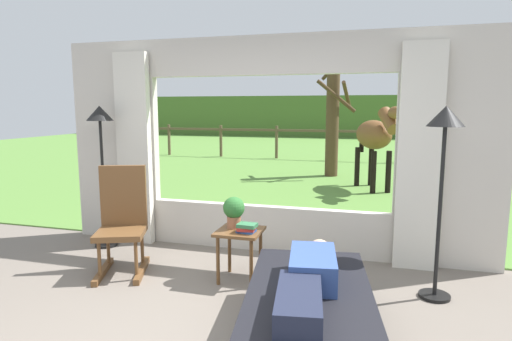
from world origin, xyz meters
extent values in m
cube|color=beige|center=(-2.02, 2.26, 1.27)|extent=(1.15, 0.12, 2.55)
cube|color=beige|center=(2.02, 2.26, 1.27)|extent=(1.15, 0.12, 2.55)
cube|color=beige|center=(0.00, 2.26, 0.28)|extent=(2.90, 0.12, 0.55)
cube|color=beige|center=(0.00, 2.26, 2.33)|extent=(2.90, 0.12, 0.45)
cube|color=silver|center=(-1.69, 2.12, 1.20)|extent=(0.44, 0.10, 2.40)
cube|color=silver|center=(1.69, 2.12, 1.20)|extent=(0.44, 0.10, 2.40)
cube|color=#568438|center=(0.00, 13.16, 0.01)|extent=(36.00, 21.68, 0.02)
cube|color=#49692D|center=(0.00, 23.00, 1.20)|extent=(36.00, 2.00, 2.40)
cube|color=black|center=(0.83, 0.32, 0.12)|extent=(1.05, 1.67, 0.24)
cube|color=black|center=(0.83, 0.32, 0.33)|extent=(1.14, 1.82, 0.18)
cube|color=#334C8C|center=(0.83, 0.46, 0.53)|extent=(0.43, 0.64, 0.22)
cube|color=#1E2338|center=(0.83, -0.13, 0.51)|extent=(0.38, 0.71, 0.18)
sphere|color=tan|center=(0.83, 0.85, 0.53)|extent=(0.20, 0.20, 0.20)
cube|color=brown|center=(-1.27, 1.11, 0.44)|extent=(0.62, 0.62, 0.06)
cube|color=brown|center=(-1.34, 1.31, 0.78)|extent=(0.47, 0.23, 0.68)
cube|color=brown|center=(-1.45, 1.04, 0.03)|extent=(0.30, 0.66, 0.06)
cube|color=brown|center=(-1.08, 1.19, 0.03)|extent=(0.30, 0.66, 0.06)
cylinder|color=brown|center=(-1.37, 0.88, 0.24)|extent=(0.04, 0.04, 0.38)
cylinder|color=brown|center=(-1.03, 1.01, 0.24)|extent=(0.04, 0.04, 0.38)
cylinder|color=brown|center=(-1.50, 1.22, 0.24)|extent=(0.04, 0.04, 0.38)
cylinder|color=brown|center=(-1.16, 1.35, 0.24)|extent=(0.04, 0.04, 0.38)
cube|color=brown|center=(-0.03, 1.30, 0.51)|extent=(0.44, 0.44, 0.03)
cylinder|color=brown|center=(-0.20, 1.13, 0.24)|extent=(0.04, 0.04, 0.49)
cylinder|color=brown|center=(0.14, 1.13, 0.24)|extent=(0.04, 0.04, 0.49)
cylinder|color=brown|center=(-0.20, 1.47, 0.24)|extent=(0.04, 0.04, 0.49)
cylinder|color=brown|center=(0.14, 1.47, 0.24)|extent=(0.04, 0.04, 0.49)
cylinder|color=#9E6042|center=(-0.11, 1.36, 0.58)|extent=(0.14, 0.14, 0.12)
sphere|color=#2D6B2D|center=(-0.11, 1.36, 0.73)|extent=(0.22, 0.22, 0.22)
cube|color=#23478C|center=(0.06, 1.24, 0.53)|extent=(0.18, 0.16, 0.02)
cube|color=#B22D28|center=(0.06, 1.24, 0.56)|extent=(0.18, 0.15, 0.03)
cube|color=#337247|center=(0.07, 1.23, 0.59)|extent=(0.19, 0.15, 0.04)
cylinder|color=black|center=(-1.99, 1.87, 0.01)|extent=(0.28, 0.28, 0.03)
cylinder|color=black|center=(-1.99, 1.87, 0.79)|extent=(0.04, 0.04, 1.57)
cone|color=black|center=(-1.99, 1.87, 1.66)|extent=(0.32, 0.32, 0.18)
cylinder|color=black|center=(1.82, 1.40, 0.01)|extent=(0.28, 0.28, 0.03)
cylinder|color=black|center=(1.82, 1.40, 0.78)|extent=(0.04, 0.04, 1.57)
cone|color=black|center=(1.82, 1.40, 1.66)|extent=(0.32, 0.32, 0.18)
ellipsoid|color=brown|center=(1.18, 6.59, 1.17)|extent=(1.03, 1.36, 0.60)
cylinder|color=brown|center=(1.47, 5.98, 1.48)|extent=(0.49, 0.65, 0.53)
ellipsoid|color=brown|center=(1.57, 5.76, 1.63)|extent=(0.38, 0.52, 0.24)
cube|color=black|center=(1.43, 6.05, 1.51)|extent=(0.25, 0.42, 0.32)
cylinder|color=black|center=(0.93, 7.14, 1.02)|extent=(0.13, 0.13, 0.55)
cylinder|color=black|center=(1.50, 6.28, 0.45)|extent=(0.11, 0.11, 0.85)
cylinder|color=black|center=(1.21, 6.14, 0.45)|extent=(0.11, 0.11, 0.85)
cylinder|color=black|center=(1.15, 7.04, 0.45)|extent=(0.11, 0.11, 0.85)
cylinder|color=black|center=(0.86, 6.91, 0.45)|extent=(0.11, 0.11, 0.85)
cylinder|color=#4C3823|center=(0.17, 8.15, 1.40)|extent=(0.32, 0.32, 2.75)
cylinder|color=#47331E|center=(0.23, 8.52, 2.82)|extent=(0.84, 0.23, 0.81)
cylinder|color=#47331E|center=(0.29, 7.76, 1.99)|extent=(0.95, 0.36, 0.79)
cylinder|color=#47331E|center=(0.51, 8.10, 2.02)|extent=(0.21, 0.82, 0.67)
cylinder|color=brown|center=(-8.00, 11.42, 0.57)|extent=(0.10, 0.10, 1.10)
cylinder|color=brown|center=(-6.00, 11.42, 0.57)|extent=(0.10, 0.10, 1.10)
cylinder|color=brown|center=(-4.00, 11.42, 0.57)|extent=(0.10, 0.10, 1.10)
cylinder|color=brown|center=(-2.00, 11.42, 0.57)|extent=(0.10, 0.10, 1.10)
cylinder|color=brown|center=(0.00, 11.42, 0.57)|extent=(0.10, 0.10, 1.10)
cylinder|color=brown|center=(2.00, 11.42, 0.57)|extent=(0.10, 0.10, 1.10)
cylinder|color=brown|center=(4.00, 11.42, 0.57)|extent=(0.10, 0.10, 1.10)
cube|color=brown|center=(0.00, 11.42, 0.97)|extent=(16.00, 0.06, 0.08)
camera|label=1|loc=(1.25, -2.63, 1.73)|focal=30.03mm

